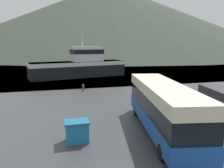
# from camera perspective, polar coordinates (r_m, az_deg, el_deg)

# --- Properties ---
(water_surface) EXTENTS (240.00, 240.00, 0.00)m
(water_surface) POSITION_cam_1_polar(r_m,az_deg,el_deg) (149.44, -12.21, 7.79)
(water_surface) COLOR slate
(water_surface) RESTS_ON ground
(hill_backdrop) EXTENTS (238.12, 238.12, 51.83)m
(hill_backdrop) POSITION_cam_1_polar(r_m,az_deg,el_deg) (179.50, -1.12, 16.68)
(hill_backdrop) COLOR #333D33
(hill_backdrop) RESTS_ON ground
(tour_bus) EXTENTS (4.33, 10.95, 3.35)m
(tour_bus) POSITION_cam_1_polar(r_m,az_deg,el_deg) (15.21, 12.99, -5.51)
(tour_bus) COLOR #194799
(tour_bus) RESTS_ON ground
(delivery_van) EXTENTS (2.99, 6.03, 2.39)m
(delivery_van) POSITION_cam_1_polar(r_m,az_deg,el_deg) (20.88, 25.56, -3.71)
(delivery_van) COLOR #2D2D33
(delivery_van) RESTS_ON ground
(fishing_boat) EXTENTS (18.15, 8.20, 11.00)m
(fishing_boat) POSITION_cam_1_polar(r_m,az_deg,el_deg) (41.09, -8.39, 4.86)
(fishing_boat) COLOR black
(fishing_boat) RESTS_ON water_surface
(storage_bin) EXTENTS (1.51, 1.15, 1.34)m
(storage_bin) POSITION_cam_1_polar(r_m,az_deg,el_deg) (13.94, -9.12, -12.06)
(storage_bin) COLOR teal
(storage_bin) RESTS_ON ground
(mooring_bollard) EXTENTS (0.28, 0.28, 0.88)m
(mooring_bollard) POSITION_cam_1_polar(r_m,az_deg,el_deg) (28.66, -7.56, -0.80)
(mooring_bollard) COLOR #4C4C51
(mooring_bollard) RESTS_ON ground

